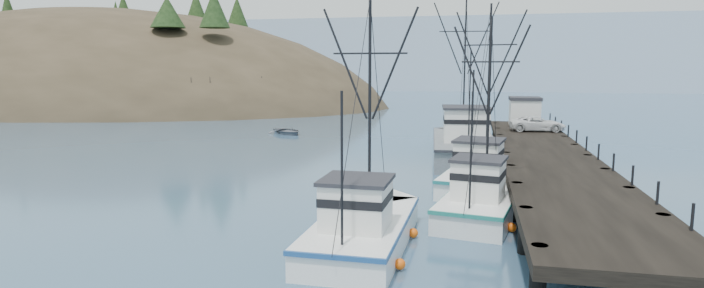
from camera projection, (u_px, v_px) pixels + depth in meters
name	position (u px, v px, depth m)	size (l,w,h in m)	color
ground	(260.00, 242.00, 24.54)	(400.00, 400.00, 0.00)	#32516F
pier	(546.00, 158.00, 36.76)	(6.00, 44.00, 2.00)	black
headland	(71.00, 124.00, 117.26)	(134.80, 78.00, 51.00)	#382D1E
distant_ridge	(477.00, 89.00, 186.69)	(360.00, 40.00, 26.00)	#9EB2C6
distant_ridge_far	(344.00, 86.00, 211.93)	(180.00, 25.00, 18.00)	silver
moored_sailboats	(195.00, 115.00, 83.97)	(15.91, 9.87, 6.35)	white
trawler_near	(483.00, 200.00, 28.84)	(4.92, 10.44, 10.63)	white
trawler_mid	(364.00, 226.00, 24.10)	(3.92, 11.12, 11.07)	white
trawler_far	(483.00, 174.00, 35.92)	(5.67, 12.08, 12.17)	white
work_vessel	(464.00, 144.00, 46.66)	(6.11, 17.12, 14.07)	slate
pier_shed	(525.00, 111.00, 53.90)	(3.00, 3.20, 2.80)	silver
pickup_truck	(537.00, 124.00, 49.21)	(2.23, 4.83, 1.34)	silver
motorboat	(287.00, 134.00, 63.60)	(3.43, 4.80, 0.99)	slate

